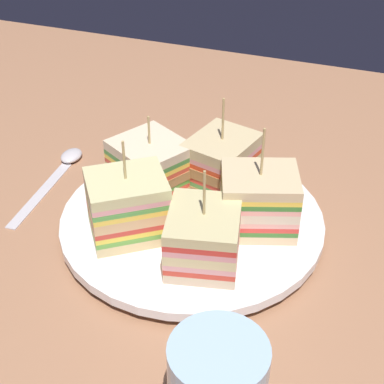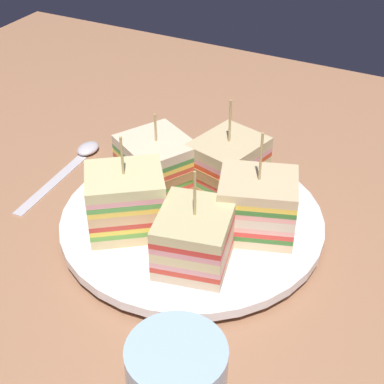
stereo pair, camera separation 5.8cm
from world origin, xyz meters
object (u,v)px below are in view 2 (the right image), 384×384
at_px(sandwich_wedge_0, 228,164).
at_px(sandwich_wedge_3, 195,238).
at_px(sandwich_wedge_4, 257,206).
at_px(sandwich_wedge_1, 157,164).
at_px(spoon, 77,159).
at_px(sandwich_wedge_2, 126,201).
at_px(plate, 192,222).

relative_size(sandwich_wedge_0, sandwich_wedge_3, 1.05).
bearing_deg(sandwich_wedge_4, sandwich_wedge_3, 44.02).
bearing_deg(sandwich_wedge_3, sandwich_wedge_0, -2.09).
xyz_separation_m(sandwich_wedge_0, sandwich_wedge_1, (-0.07, -0.03, -0.00)).
xyz_separation_m(sandwich_wedge_1, sandwich_wedge_4, (0.12, -0.02, 0.00)).
bearing_deg(spoon, sandwich_wedge_4, -103.25).
height_order(sandwich_wedge_3, sandwich_wedge_4, sandwich_wedge_4).
distance_m(sandwich_wedge_1, sandwich_wedge_2, 0.08).
height_order(plate, spoon, plate).
distance_m(sandwich_wedge_4, spoon, 0.26).
bearing_deg(sandwich_wedge_2, spoon, 108.63).
bearing_deg(sandwich_wedge_1, sandwich_wedge_3, -15.60).
height_order(sandwich_wedge_1, sandwich_wedge_2, sandwich_wedge_2).
xyz_separation_m(sandwich_wedge_3, sandwich_wedge_4, (0.03, 0.06, 0.00)).
xyz_separation_m(plate, sandwich_wedge_4, (0.07, 0.01, 0.04)).
bearing_deg(sandwich_wedge_0, sandwich_wedge_1, -48.91).
distance_m(plate, sandwich_wedge_4, 0.08).
bearing_deg(sandwich_wedge_2, sandwich_wedge_0, 26.46).
relative_size(plate, spoon, 1.67).
bearing_deg(sandwich_wedge_4, spoon, -29.00).
relative_size(sandwich_wedge_4, spoon, 0.69).
height_order(sandwich_wedge_0, sandwich_wedge_4, sandwich_wedge_4).
bearing_deg(sandwich_wedge_2, plate, 7.21).
relative_size(sandwich_wedge_3, sandwich_wedge_4, 0.89).
distance_m(sandwich_wedge_2, sandwich_wedge_3, 0.08).
xyz_separation_m(sandwich_wedge_2, spoon, (-0.14, 0.10, -0.05)).
distance_m(sandwich_wedge_0, sandwich_wedge_1, 0.07).
height_order(sandwich_wedge_2, sandwich_wedge_4, sandwich_wedge_4).
xyz_separation_m(sandwich_wedge_1, sandwich_wedge_3, (0.09, -0.09, -0.00)).
height_order(plate, sandwich_wedge_0, sandwich_wedge_0).
height_order(sandwich_wedge_2, sandwich_wedge_3, sandwich_wedge_2).
xyz_separation_m(sandwich_wedge_2, sandwich_wedge_3, (0.08, -0.01, -0.01)).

